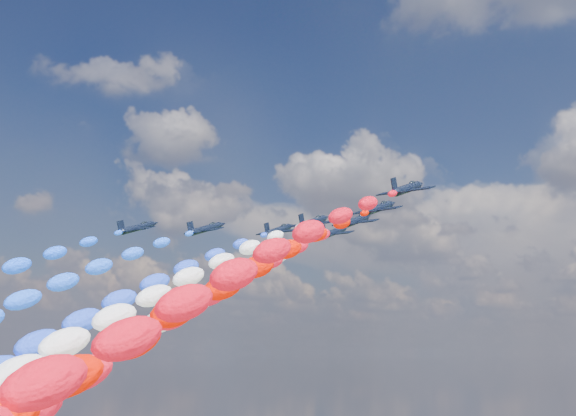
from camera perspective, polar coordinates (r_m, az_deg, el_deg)
The scene contains 14 objects.
jet_0 at distance 161.17m, azimuth -11.07°, elevation -1.45°, with size 9.06×12.15×2.68m, color black, non-canonical shape.
jet_1 at distance 160.19m, azimuth -6.09°, elevation -1.53°, with size 9.06×12.15×2.68m, color black, non-canonical shape.
jet_2 at distance 161.02m, azimuth -0.71°, elevation -1.64°, with size 9.06×12.15×2.68m, color black, non-canonical shape.
trail_2 at distance 119.49m, azimuth -16.40°, elevation -9.83°, with size 5.45×104.00×51.04m, color blue, non-canonical shape.
jet_3 at distance 150.97m, azimuth 1.88°, elevation -1.03°, with size 9.06×12.15×2.68m, color black, non-canonical shape.
trail_3 at distance 107.78m, azimuth -14.35°, elevation -9.88°, with size 5.45×104.00×51.04m, color white, non-canonical shape.
jet_4 at distance 163.82m, azimuth 3.41°, elevation -1.78°, with size 9.06×12.15×2.68m, color black, non-canonical shape.
trail_4 at distance 119.28m, azimuth -10.56°, elevation -10.07°, with size 5.45×104.00×51.04m, color white, non-canonical shape.
jet_5 at distance 149.92m, azimuth 5.07°, elevation -0.92°, with size 9.06×12.15×2.68m, color black, non-canonical shape.
trail_5 at distance 104.50m, azimuth -10.08°, elevation -10.03°, with size 5.45×104.00×51.04m, color red, non-canonical shape.
jet_6 at distance 137.51m, azimuth 6.66°, elevation -0.01°, with size 9.06×12.15×2.68m, color black, non-canonical shape.
trail_6 at distance 91.28m, azimuth -9.81°, elevation -9.97°, with size 5.45×104.00×51.04m, color #E81000, non-canonical shape.
jet_7 at distance 121.95m, azimuth 8.75°, elevation 1.42°, with size 9.06×12.15×2.68m, color black, non-canonical shape.
trail_7 at distance 74.70m, azimuth -9.96°, elevation -9.84°, with size 5.45×104.00×51.04m, color red, non-canonical shape.
Camera 1 is at (83.52, -114.20, 62.95)m, focal length 48.29 mm.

